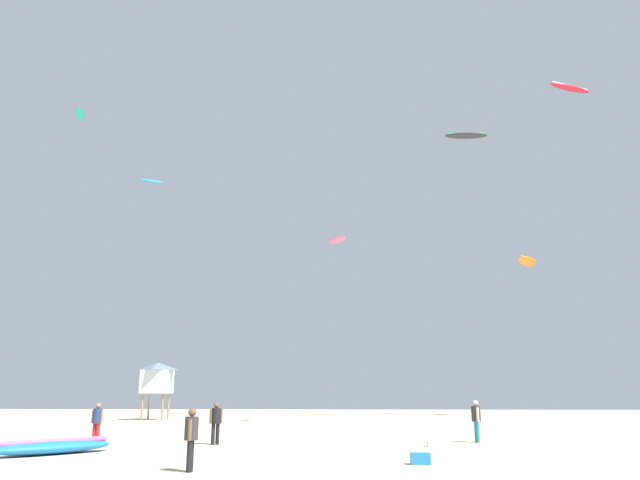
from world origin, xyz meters
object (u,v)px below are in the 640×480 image
lifeguard_tower (157,377)px  kite_aloft_5 (337,240)px  kite_aloft_2 (80,114)px  kite_aloft_4 (466,135)px  person_foreground (191,434)px  kite_aloft_3 (151,181)px  person_midground (97,420)px  kite_grounded_near (51,447)px  person_left (216,420)px  kite_aloft_0 (528,261)px  kite_aloft_1 (570,88)px  cooler_box (435,442)px  gear_bag (420,459)px  person_right (476,418)px

lifeguard_tower → kite_aloft_5: 17.09m
kite_aloft_2 → kite_aloft_5: size_ratio=1.01×
lifeguard_tower → kite_aloft_4: 31.75m
person_foreground → kite_aloft_3: kite_aloft_3 is taller
person_midground → kite_aloft_4: size_ratio=0.44×
person_midground → kite_aloft_5: 21.43m
kite_aloft_2 → kite_aloft_4: kite_aloft_4 is taller
kite_aloft_5 → kite_grounded_near: bearing=-114.9°
person_foreground → lifeguard_tower: 30.61m
person_foreground → person_left: bearing=-85.2°
person_foreground → person_left: 8.33m
kite_grounded_near → kite_aloft_3: (-8.55, 32.25, 21.17)m
kite_aloft_0 → kite_aloft_2: size_ratio=1.84×
person_midground → kite_aloft_1: (29.77, 22.92, 26.64)m
person_midground → cooler_box: size_ratio=2.81×
person_foreground → kite_grounded_near: (-5.79, 4.18, -0.70)m
gear_bag → kite_aloft_4: 38.08m
person_midground → person_right: 15.66m
kite_aloft_2 → kite_aloft_1: bearing=10.8°
kite_aloft_5 → person_midground: bearing=-122.0°
kite_aloft_4 → kite_aloft_5: bearing=-146.9°
person_midground → kite_aloft_4: (20.52, 22.51, 22.21)m
person_left → kite_aloft_1: 43.22m
person_right → gear_bag: (-3.24, -7.85, -0.82)m
person_right → person_left: bearing=2.0°
person_right → kite_grounded_near: person_right is taller
person_left → cooler_box: person_left is taller
person_left → lifeguard_tower: lifeguard_tower is taller
kite_grounded_near → kite_aloft_0: 42.56m
lifeguard_tower → kite_aloft_2: kite_aloft_2 is taller
gear_bag → kite_aloft_2: size_ratio=0.26×
person_midground → kite_aloft_5: bearing=-21.0°
cooler_box → gear_bag: size_ratio=1.00×
kite_aloft_0 → kite_aloft_5: bearing=-145.1°
kite_grounded_near → kite_aloft_3: 39.51m
kite_grounded_near → lifeguard_tower: (-4.33, 24.63, 2.82)m
cooler_box → kite_aloft_1: 39.69m
person_right → gear_bag: bearing=61.2°
kite_grounded_near → gear_bag: bearing=-10.4°
cooler_box → kite_aloft_1: bearing=55.8°
kite_aloft_0 → person_left: bearing=-127.6°
kite_aloft_4 → kite_aloft_3: bearing=169.7°
gear_bag → kite_aloft_3: (-20.56, 34.46, 21.25)m
person_midground → kite_grounded_near: 4.61m
person_midground → cooler_box: 13.66m
person_left → gear_bag: (7.37, -6.29, -0.78)m
person_right → person_foreground: bearing=39.7°
gear_bag → kite_aloft_1: bearing=59.6°
kite_grounded_near → gear_bag: kite_grounded_near is taller
gear_bag → kite_aloft_5: size_ratio=0.26×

